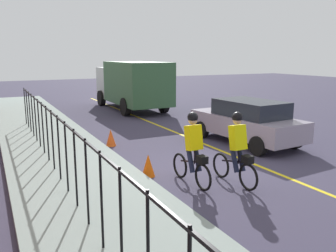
{
  "coord_description": "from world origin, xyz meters",
  "views": [
    {
      "loc": [
        -8.15,
        5.23,
        3.16
      ],
      "look_at": [
        1.52,
        0.33,
        1.0
      ],
      "focal_mm": 38.23,
      "sensor_mm": 36.0,
      "label": 1
    }
  ],
  "objects_px": {
    "patrol_sedan": "(247,121)",
    "traffic_cone_far": "(148,165)",
    "cyclist_lead": "(193,149)",
    "cyclist_follow": "(237,149)",
    "traffic_cone_near": "(111,138)",
    "box_truck_background": "(132,83)"
  },
  "relations": [
    {
      "from": "patrol_sedan",
      "to": "traffic_cone_far",
      "type": "height_order",
      "value": "patrol_sedan"
    },
    {
      "from": "cyclist_lead",
      "to": "cyclist_follow",
      "type": "height_order",
      "value": "same"
    },
    {
      "from": "cyclist_lead",
      "to": "cyclist_follow",
      "type": "xyz_separation_m",
      "value": [
        -0.47,
        -0.96,
        0.0
      ]
    },
    {
      "from": "cyclist_follow",
      "to": "traffic_cone_near",
      "type": "distance_m",
      "value": 5.36
    },
    {
      "from": "cyclist_follow",
      "to": "traffic_cone_near",
      "type": "xyz_separation_m",
      "value": [
        5.09,
        1.56,
        -0.61
      ]
    },
    {
      "from": "cyclist_lead",
      "to": "traffic_cone_far",
      "type": "xyz_separation_m",
      "value": [
        1.07,
        0.72,
        -0.61
      ]
    },
    {
      "from": "traffic_cone_near",
      "to": "cyclist_lead",
      "type": "bearing_deg",
      "value": -172.61
    },
    {
      "from": "box_truck_background",
      "to": "traffic_cone_far",
      "type": "distance_m",
      "value": 11.89
    },
    {
      "from": "traffic_cone_near",
      "to": "patrol_sedan",
      "type": "bearing_deg",
      "value": -111.89
    },
    {
      "from": "box_truck_background",
      "to": "traffic_cone_near",
      "type": "bearing_deg",
      "value": 153.41
    },
    {
      "from": "traffic_cone_near",
      "to": "traffic_cone_far",
      "type": "relative_size",
      "value": 0.98
    },
    {
      "from": "patrol_sedan",
      "to": "traffic_cone_near",
      "type": "height_order",
      "value": "patrol_sedan"
    },
    {
      "from": "box_truck_background",
      "to": "traffic_cone_near",
      "type": "xyz_separation_m",
      "value": [
        -7.61,
        3.78,
        -1.25
      ]
    },
    {
      "from": "cyclist_lead",
      "to": "patrol_sedan",
      "type": "bearing_deg",
      "value": -56.91
    },
    {
      "from": "cyclist_follow",
      "to": "traffic_cone_far",
      "type": "height_order",
      "value": "cyclist_follow"
    },
    {
      "from": "traffic_cone_near",
      "to": "traffic_cone_far",
      "type": "xyz_separation_m",
      "value": [
        -3.55,
        0.12,
        0.0
      ]
    },
    {
      "from": "box_truck_background",
      "to": "traffic_cone_near",
      "type": "height_order",
      "value": "box_truck_background"
    },
    {
      "from": "traffic_cone_near",
      "to": "cyclist_follow",
      "type": "bearing_deg",
      "value": -162.96
    },
    {
      "from": "cyclist_lead",
      "to": "box_truck_background",
      "type": "relative_size",
      "value": 0.27
    },
    {
      "from": "box_truck_background",
      "to": "traffic_cone_far",
      "type": "xyz_separation_m",
      "value": [
        -11.16,
        3.9,
        -1.25
      ]
    },
    {
      "from": "patrol_sedan",
      "to": "box_truck_background",
      "type": "distance_m",
      "value": 9.49
    },
    {
      "from": "cyclist_lead",
      "to": "cyclist_follow",
      "type": "relative_size",
      "value": 1.0
    }
  ]
}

